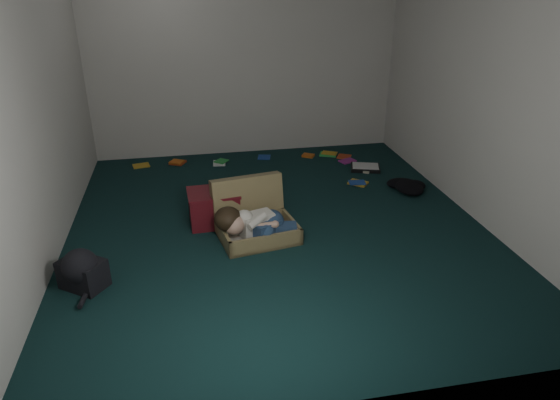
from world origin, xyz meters
name	(u,v)px	position (x,y,z in m)	size (l,w,h in m)	color
floor	(277,226)	(0.00, 0.00, 0.00)	(4.50, 4.50, 0.00)	black
wall_back	(245,55)	(0.00, 2.25, 1.30)	(4.50, 4.50, 0.00)	silver
wall_front	(363,202)	(0.00, -2.25, 1.30)	(4.50, 4.50, 0.00)	silver
wall_left	(35,106)	(-2.00, 0.00, 1.30)	(4.50, 4.50, 0.00)	silver
wall_right	(484,86)	(2.00, 0.00, 1.30)	(4.50, 4.50, 0.00)	silver
suitcase	(254,218)	(-0.25, -0.09, 0.15)	(0.81, 0.79, 0.51)	olive
person	(254,223)	(-0.26, -0.28, 0.20)	(0.78, 0.38, 0.32)	silver
maroon_bin	(214,207)	(-0.60, 0.18, 0.17)	(0.51, 0.41, 0.34)	#5A121A
backpack	(83,273)	(-1.70, -0.73, 0.13)	(0.43, 0.34, 0.26)	black
clothing_pile	(411,181)	(1.70, 0.64, 0.07)	(0.47, 0.38, 0.15)	black
paper_tray	(365,168)	(1.38, 1.29, 0.02)	(0.42, 0.36, 0.05)	black
book_scatter	(285,163)	(0.42, 1.69, 0.01)	(2.97, 1.31, 0.02)	gold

